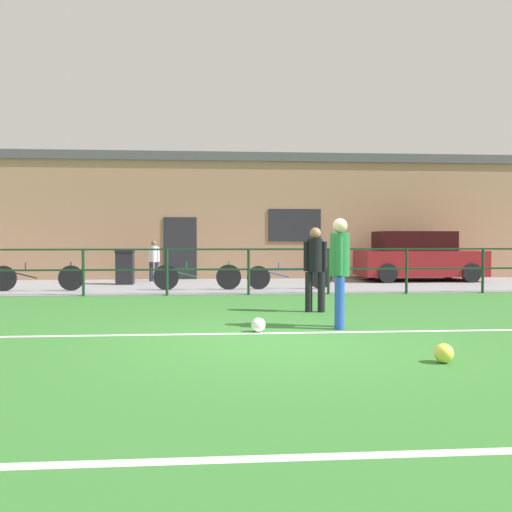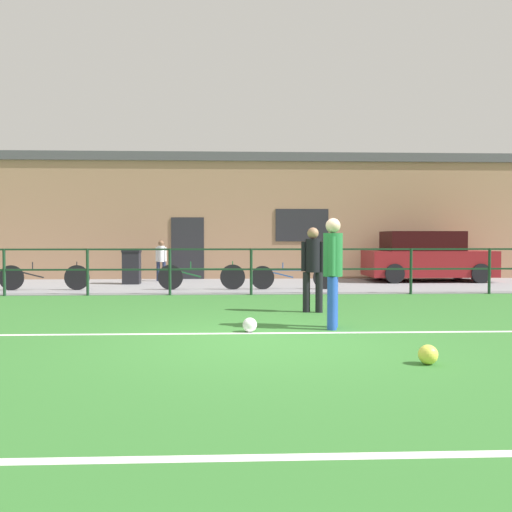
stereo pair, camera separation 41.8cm
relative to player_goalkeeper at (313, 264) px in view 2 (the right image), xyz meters
The scene contains 16 objects.
ground 3.16m from the player_goalkeeper, 110.66° to the right, with size 60.00×44.00×0.04m, color #33702D.
field_line_touchline 2.63m from the player_goalkeeper, 115.57° to the right, with size 36.00×0.11×0.00m, color white.
field_line_hash 6.88m from the player_goalkeeper, 98.98° to the right, with size 36.00×0.11×0.00m, color white.
pavement_strip 5.85m from the player_goalkeeper, 100.62° to the left, with size 48.00×5.00×0.02m, color gray.
perimeter_fence 3.35m from the player_goalkeeper, 108.52° to the left, with size 36.07×0.07×1.15m.
clubhouse_facade 9.52m from the player_goalkeeper, 96.48° to the left, with size 28.00×2.56×4.30m.
player_goalkeeper is the anchor object (origin of this frame).
player_striker 1.84m from the player_goalkeeper, 88.68° to the right, with size 0.30×0.46×1.71m.
soccer_ball_match 4.38m from the player_goalkeeper, 81.05° to the right, with size 0.22×0.22×0.22m, color #E5E04C.
soccer_ball_spare 2.58m from the player_goalkeeper, 120.70° to the right, with size 0.22×0.22×0.22m, color white.
spectator_child 8.26m from the player_goalkeeper, 117.67° to the left, with size 0.36×0.23×1.31m.
parked_car_red 8.42m from the player_goalkeeper, 56.14° to the left, with size 3.93×1.90×1.60m.
bicycle_parked_0 7.88m from the player_goalkeeper, 146.17° to the left, with size 2.38×0.04×0.76m.
bicycle_parked_1 4.41m from the player_goalkeeper, 88.48° to the left, with size 2.32×0.04×0.73m.
bicycle_parked_2 5.00m from the player_goalkeeper, 118.42° to the left, with size 2.34×0.04×0.77m.
trash_bin_0 7.76m from the player_goalkeeper, 126.20° to the left, with size 0.53×0.45×1.03m.
Camera 2 is at (-0.42, -7.32, 1.41)m, focal length 37.93 mm.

